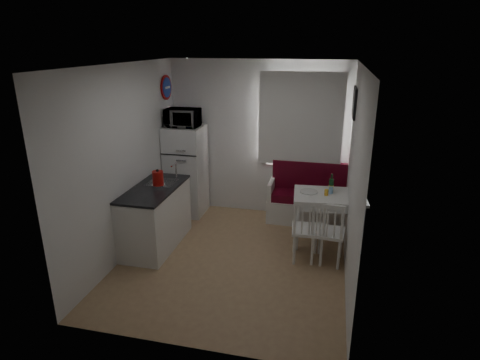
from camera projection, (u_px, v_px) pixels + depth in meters
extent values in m
cube|color=#A37D57|center=(233.00, 259.00, 5.56)|extent=(3.00, 3.50, 0.02)
cube|color=white|center=(232.00, 65.00, 4.71)|extent=(3.00, 3.50, 0.02)
cube|color=white|center=(258.00, 139.00, 6.75)|extent=(3.00, 0.02, 2.60)
cube|color=white|center=(185.00, 228.00, 3.53)|extent=(3.00, 0.02, 2.60)
cube|color=white|center=(126.00, 162.00, 5.46)|extent=(0.02, 3.50, 2.60)
cube|color=white|center=(354.00, 178.00, 4.82)|extent=(0.02, 3.50, 2.60)
cube|color=white|center=(301.00, 122.00, 6.46)|extent=(1.22, 0.06, 1.47)
cube|color=white|center=(300.00, 120.00, 6.38)|extent=(1.35, 0.02, 1.50)
cube|color=white|center=(156.00, 218.00, 5.82)|extent=(0.60, 1.30, 0.86)
cube|color=black|center=(154.00, 189.00, 5.67)|extent=(0.62, 1.32, 0.03)
cube|color=#99999E|center=(162.00, 185.00, 5.91)|extent=(0.40, 0.40, 0.10)
cylinder|color=silver|center=(176.00, 171.00, 5.98)|extent=(0.02, 0.02, 0.26)
cylinder|color=#1A3BA0|center=(167.00, 87.00, 6.51)|extent=(0.03, 0.40, 0.40)
cube|color=black|center=(354.00, 103.00, 5.59)|extent=(0.04, 0.52, 0.42)
cube|color=white|center=(309.00, 211.00, 6.66)|extent=(1.38, 0.53, 0.38)
cube|color=#5C081B|center=(310.00, 197.00, 6.58)|extent=(1.31, 0.49, 0.13)
cube|color=#5C081B|center=(312.00, 176.00, 6.67)|extent=(1.31, 0.11, 0.49)
cube|color=white|center=(330.00, 196.00, 5.80)|extent=(1.07, 0.79, 0.04)
cube|color=white|center=(329.00, 201.00, 5.82)|extent=(0.96, 0.68, 0.12)
cylinder|color=white|center=(328.00, 220.00, 5.92)|extent=(0.06, 0.06, 0.72)
cube|color=white|center=(308.00, 230.00, 5.42)|extent=(0.47, 0.45, 0.04)
cube|color=white|center=(308.00, 219.00, 5.17)|extent=(0.42, 0.08, 0.46)
cube|color=white|center=(328.00, 232.00, 5.37)|extent=(0.46, 0.44, 0.04)
cube|color=white|center=(329.00, 221.00, 5.12)|extent=(0.41, 0.08, 0.45)
cube|color=white|center=(186.00, 171.00, 6.85)|extent=(0.61, 0.61, 1.54)
imported|color=white|center=(183.00, 118.00, 6.51)|extent=(0.54, 0.36, 0.30)
cylinder|color=#A9110D|center=(158.00, 178.00, 5.67)|extent=(0.19, 0.19, 0.25)
cylinder|color=yellow|center=(326.00, 192.00, 5.74)|extent=(0.05, 0.05, 0.09)
cylinder|color=#91C3F7|center=(331.00, 190.00, 5.82)|extent=(0.06, 0.06, 0.10)
cylinder|color=white|center=(309.00, 192.00, 5.87)|extent=(0.26, 0.26, 0.02)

